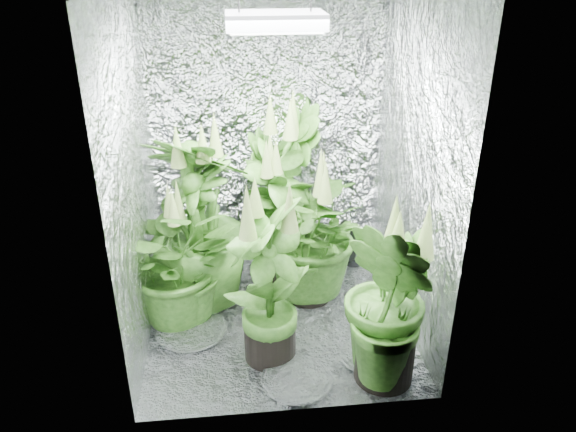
{
  "coord_description": "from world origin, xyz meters",
  "views": [
    {
      "loc": [
        -0.25,
        -2.95,
        2.19
      ],
      "look_at": [
        0.06,
        0.0,
        0.73
      ],
      "focal_mm": 35.0,
      "sensor_mm": 36.0,
      "label": 1
    }
  ],
  "objects_px": {
    "plant_b": "(278,219)",
    "plant_d": "(200,222)",
    "grow_lamp": "(275,21)",
    "circulation_fan": "(351,246)",
    "plant_c": "(282,191)",
    "plant_g": "(390,304)",
    "plant_f": "(269,282)",
    "plant_e": "(310,235)",
    "plant_a": "(178,261)"
  },
  "relations": [
    {
      "from": "grow_lamp",
      "to": "circulation_fan",
      "type": "distance_m",
      "value": 1.88
    },
    {
      "from": "plant_d",
      "to": "circulation_fan",
      "type": "relative_size",
      "value": 3.52
    },
    {
      "from": "circulation_fan",
      "to": "plant_c",
      "type": "bearing_deg",
      "value": 161.69
    },
    {
      "from": "plant_e",
      "to": "plant_d",
      "type": "bearing_deg",
      "value": 177.35
    },
    {
      "from": "plant_e",
      "to": "circulation_fan",
      "type": "xyz_separation_m",
      "value": [
        0.37,
        0.4,
        -0.32
      ]
    },
    {
      "from": "plant_c",
      "to": "plant_a",
      "type": "bearing_deg",
      "value": -139.46
    },
    {
      "from": "plant_c",
      "to": "plant_e",
      "type": "bearing_deg",
      "value": -72.2
    },
    {
      "from": "plant_b",
      "to": "plant_c",
      "type": "xyz_separation_m",
      "value": [
        0.05,
        0.25,
        0.09
      ]
    },
    {
      "from": "grow_lamp",
      "to": "plant_b",
      "type": "xyz_separation_m",
      "value": [
        0.04,
        0.39,
        -1.31
      ]
    },
    {
      "from": "plant_b",
      "to": "plant_d",
      "type": "relative_size",
      "value": 0.88
    },
    {
      "from": "grow_lamp",
      "to": "plant_d",
      "type": "relative_size",
      "value": 0.4
    },
    {
      "from": "plant_a",
      "to": "circulation_fan",
      "type": "relative_size",
      "value": 2.59
    },
    {
      "from": "plant_c",
      "to": "plant_g",
      "type": "bearing_deg",
      "value": -70.66
    },
    {
      "from": "plant_g",
      "to": "circulation_fan",
      "type": "bearing_deg",
      "value": 86.77
    },
    {
      "from": "plant_e",
      "to": "plant_f",
      "type": "bearing_deg",
      "value": -117.8
    },
    {
      "from": "plant_g",
      "to": "plant_b",
      "type": "bearing_deg",
      "value": 116.14
    },
    {
      "from": "plant_e",
      "to": "plant_g",
      "type": "relative_size",
      "value": 0.93
    },
    {
      "from": "circulation_fan",
      "to": "plant_g",
      "type": "bearing_deg",
      "value": -108.4
    },
    {
      "from": "grow_lamp",
      "to": "plant_f",
      "type": "relative_size",
      "value": 0.45
    },
    {
      "from": "plant_a",
      "to": "plant_b",
      "type": "distance_m",
      "value": 0.74
    },
    {
      "from": "plant_b",
      "to": "plant_e",
      "type": "bearing_deg",
      "value": -42.74
    },
    {
      "from": "circulation_fan",
      "to": "plant_b",
      "type": "bearing_deg",
      "value": -173.52
    },
    {
      "from": "plant_c",
      "to": "plant_f",
      "type": "relative_size",
      "value": 1.16
    },
    {
      "from": "grow_lamp",
      "to": "plant_e",
      "type": "relative_size",
      "value": 0.49
    },
    {
      "from": "plant_b",
      "to": "plant_f",
      "type": "relative_size",
      "value": 0.99
    },
    {
      "from": "plant_f",
      "to": "plant_g",
      "type": "distance_m",
      "value": 0.66
    },
    {
      "from": "plant_d",
      "to": "plant_e",
      "type": "relative_size",
      "value": 1.23
    },
    {
      "from": "plant_a",
      "to": "plant_d",
      "type": "relative_size",
      "value": 0.74
    },
    {
      "from": "grow_lamp",
      "to": "plant_b",
      "type": "distance_m",
      "value": 1.37
    },
    {
      "from": "grow_lamp",
      "to": "plant_c",
      "type": "distance_m",
      "value": 1.38
    },
    {
      "from": "plant_a",
      "to": "plant_c",
      "type": "distance_m",
      "value": 0.93
    },
    {
      "from": "plant_f",
      "to": "circulation_fan",
      "type": "relative_size",
      "value": 3.13
    },
    {
      "from": "grow_lamp",
      "to": "plant_e",
      "type": "bearing_deg",
      "value": 43.42
    },
    {
      "from": "plant_c",
      "to": "plant_d",
      "type": "distance_m",
      "value": 0.69
    },
    {
      "from": "plant_b",
      "to": "grow_lamp",
      "type": "bearing_deg",
      "value": -96.04
    },
    {
      "from": "plant_a",
      "to": "plant_c",
      "type": "xyz_separation_m",
      "value": [
        0.7,
        0.6,
        0.17
      ]
    },
    {
      "from": "grow_lamp",
      "to": "plant_e",
      "type": "xyz_separation_m",
      "value": [
        0.23,
        0.22,
        -1.35
      ]
    },
    {
      "from": "plant_a",
      "to": "circulation_fan",
      "type": "xyz_separation_m",
      "value": [
        1.21,
        0.57,
        -0.29
      ]
    },
    {
      "from": "plant_c",
      "to": "plant_g",
      "type": "xyz_separation_m",
      "value": [
        0.44,
        -1.25,
        -0.12
      ]
    },
    {
      "from": "plant_d",
      "to": "circulation_fan",
      "type": "height_order",
      "value": "plant_d"
    },
    {
      "from": "plant_f",
      "to": "plant_g",
      "type": "height_order",
      "value": "plant_f"
    },
    {
      "from": "plant_a",
      "to": "plant_g",
      "type": "distance_m",
      "value": 1.31
    },
    {
      "from": "plant_c",
      "to": "plant_g",
      "type": "height_order",
      "value": "plant_c"
    },
    {
      "from": "plant_b",
      "to": "circulation_fan",
      "type": "relative_size",
      "value": 3.1
    },
    {
      "from": "plant_e",
      "to": "plant_f",
      "type": "distance_m",
      "value": 0.66
    },
    {
      "from": "grow_lamp",
      "to": "plant_g",
      "type": "height_order",
      "value": "grow_lamp"
    },
    {
      "from": "plant_d",
      "to": "plant_g",
      "type": "height_order",
      "value": "plant_d"
    },
    {
      "from": "plant_c",
      "to": "circulation_fan",
      "type": "distance_m",
      "value": 0.68
    },
    {
      "from": "plant_e",
      "to": "plant_g",
      "type": "bearing_deg",
      "value": -69.88
    },
    {
      "from": "plant_e",
      "to": "plant_g",
      "type": "distance_m",
      "value": 0.88
    }
  ]
}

